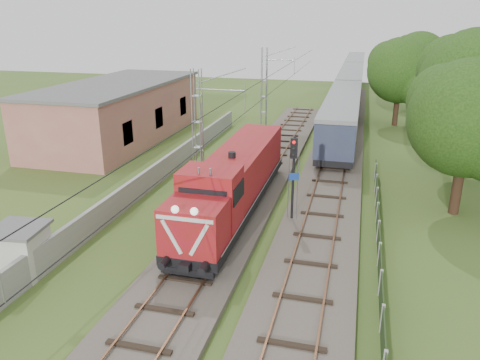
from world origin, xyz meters
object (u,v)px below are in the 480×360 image
(locomotive, at_px, (234,181))
(relay_hut, at_px, (21,251))
(signal_post, at_px, (293,165))
(coach_rake, at_px, (351,82))

(locomotive, height_order, relay_hut, locomotive)
(locomotive, height_order, signal_post, signal_post)
(locomotive, bearing_deg, signal_post, -6.39)
(signal_post, bearing_deg, locomotive, 173.61)
(locomotive, xyz_separation_m, signal_post, (3.39, -0.38, 1.31))
(locomotive, relative_size, relay_hut, 6.44)
(relay_hut, bearing_deg, locomotive, 49.63)
(coach_rake, distance_m, relay_hut, 51.77)
(locomotive, xyz_separation_m, coach_rake, (5.00, 41.54, 0.37))
(locomotive, relative_size, coach_rake, 0.24)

